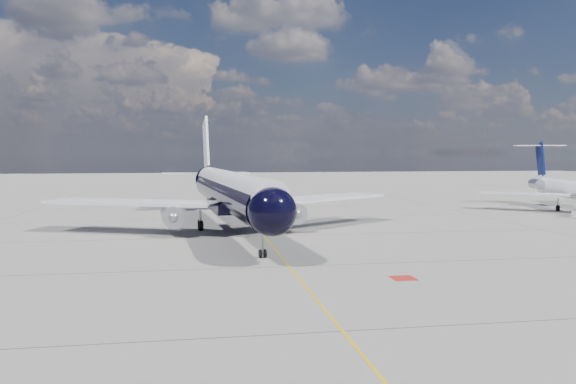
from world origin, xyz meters
The scene contains 5 objects.
ground centered at (0.00, 30.00, 0.00)m, with size 320.00×320.00×0.00m, color gray.
taxiway_centerline centered at (0.00, 25.00, 0.00)m, with size 0.16×160.00×0.01m, color #DBA50B.
red_marking centered at (6.80, -10.00, 0.00)m, with size 1.60×1.60×0.01m, color maroon.
main_airliner centered at (-3.09, 15.56, 4.17)m, with size 38.07×46.54×13.44m.
regional_jet centered at (46.37, 27.87, 3.18)m, with size 25.32×29.52×10.07m.
Camera 1 is at (-6.66, -44.65, 8.24)m, focal length 35.00 mm.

